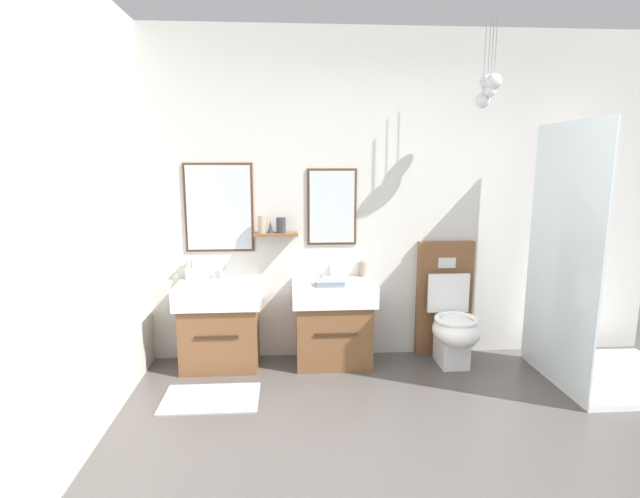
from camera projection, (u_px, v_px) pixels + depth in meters
wall_back at (398, 198)px, 4.10m from camera, size 4.44×0.56×2.73m
bath_mat at (211, 398)px, 3.44m from camera, size 0.68×0.44×0.01m
vanity_sink_left at (220, 323)px, 3.94m from camera, size 0.68×0.46×0.70m
tap_on_left_sink at (221, 271)px, 4.02m from camera, size 0.03×0.13×0.11m
vanity_sink_right at (333, 321)px, 4.00m from camera, size 0.68×0.46×0.70m
tap_on_right_sink at (332, 269)px, 4.08m from camera, size 0.03×0.13×0.11m
toilet at (450, 318)px, 4.05m from camera, size 0.48×0.62×1.00m
toothbrush_cup at (189, 273)px, 4.00m from camera, size 0.07×0.07×0.20m
soap_dispenser at (363, 269)px, 4.10m from camera, size 0.06×0.06×0.17m
folded_hand_towel at (330, 283)px, 3.81m from camera, size 0.22×0.16×0.04m
shower_tray at (596, 333)px, 3.67m from camera, size 1.03×0.95×1.95m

